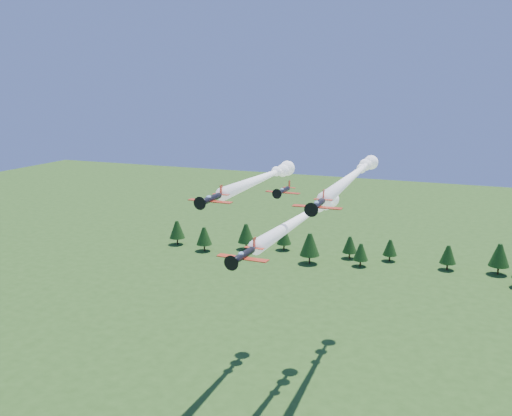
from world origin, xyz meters
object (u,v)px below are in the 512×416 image
at_px(plane_right, 354,174).
at_px(plane_slot, 283,191).
at_px(plane_lead, 305,216).
at_px(plane_left, 265,177).

xyz_separation_m(plane_right, plane_slot, (-7.32, -26.84, 0.50)).
distance_m(plane_lead, plane_right, 18.67).
xyz_separation_m(plane_left, plane_right, (18.31, 8.07, 0.44)).
bearing_deg(plane_slot, plane_left, 121.12).
distance_m(plane_left, plane_slot, 21.77).
bearing_deg(plane_right, plane_left, -158.43).
bearing_deg(plane_slot, plane_lead, 85.25).
relative_size(plane_lead, plane_right, 0.87).
relative_size(plane_right, plane_slot, 8.79).
bearing_deg(plane_left, plane_lead, -34.38).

